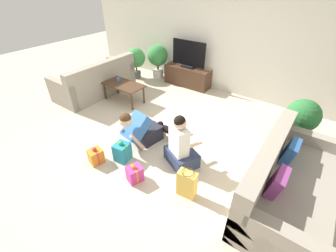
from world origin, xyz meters
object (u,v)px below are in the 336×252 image
object	(u,v)px
potted_plant_corner_left	(136,59)
sofa_right	(287,185)
potted_plant_corner_right	(301,120)
person_kneeling	(140,129)
gift_box_c	(122,152)
person_sitting	(181,147)
mug	(118,80)
gift_box_a	(135,174)
sofa_left	(96,82)
tv_console	(187,76)
coffee_table	(123,86)
gift_bag_a	(187,184)
potted_plant_back_left	(158,58)
gift_box_b	(96,156)
tv	(188,56)
dog	(166,129)

from	to	relation	value
potted_plant_corner_left	sofa_right	bearing A→B (deg)	-24.36
potted_plant_corner_right	person_kneeling	bearing A→B (deg)	-144.51
gift_box_c	potted_plant_corner_left	bearing A→B (deg)	128.68
person_sitting	mug	size ratio (longest dim) A/B	7.68
gift_box_a	mug	distance (m)	2.80
sofa_left	tv_console	xyz separation A→B (m)	(1.64, 1.79, -0.05)
sofa_right	gift_box_a	distance (m)	2.11
potted_plant_corner_right	person_kneeling	xyz separation A→B (m)	(-2.22, -1.59, -0.22)
coffee_table	gift_bag_a	xyz separation A→B (m)	(2.72, -1.49, -0.19)
coffee_table	gift_bag_a	bearing A→B (deg)	-28.75
person_kneeling	mug	size ratio (longest dim) A/B	6.85
tv_console	gift_bag_a	bearing A→B (deg)	-58.08
potted_plant_corner_right	gift_box_c	bearing A→B (deg)	-137.46
gift_box_c	tv_console	bearing A→B (deg)	102.89
potted_plant_back_left	person_sitting	xyz separation A→B (m)	(2.56, -2.66, -0.27)
tv_console	gift_box_b	xyz separation A→B (m)	(0.43, -3.52, -0.13)
gift_box_b	person_sitting	bearing A→B (deg)	35.39
tv_console	person_kneeling	world-z (taller)	person_kneeling
sofa_right	coffee_table	bearing A→B (deg)	78.02
coffee_table	potted_plant_corner_right	xyz separation A→B (m)	(3.70, 0.54, 0.18)
sofa_right	potted_plant_back_left	world-z (taller)	potted_plant_back_left
person_kneeling	gift_bag_a	bearing A→B (deg)	-10.48
sofa_right	gift_box_c	size ratio (longest dim) A/B	5.26
tv	mug	size ratio (longest dim) A/B	8.07
tv	gift_box_c	world-z (taller)	tv
person_kneeling	gift_bag_a	distance (m)	1.33
tv_console	dog	bearing A→B (deg)	-67.29
tv	potted_plant_corner_left	size ratio (longest dim) A/B	1.10
tv_console	person_sitting	distance (m)	3.13
gift_box_b	person_kneeling	bearing A→B (deg)	67.94
gift_box_a	gift_box_b	xyz separation A→B (m)	(-0.78, -0.09, 0.00)
coffee_table	sofa_left	bearing A→B (deg)	-174.60
gift_box_a	potted_plant_corner_right	bearing A→B (deg)	52.32
potted_plant_corner_left	gift_box_c	distance (m)	3.58
potted_plant_corner_right	sofa_right	bearing A→B (deg)	-83.85
gift_box_a	tv	bearing A→B (deg)	109.54
sofa_left	sofa_right	bearing A→B (deg)	81.26
sofa_left	potted_plant_corner_left	world-z (taller)	potted_plant_corner_left
tv_console	mug	distance (m)	1.92
gift_box_a	gift_box_c	size ratio (longest dim) A/B	0.80
person_kneeling	gift_box_b	world-z (taller)	person_kneeling
sofa_left	gift_bag_a	xyz separation A→B (m)	(3.63, -1.41, -0.09)
tv	tv_console	bearing A→B (deg)	104.04
gift_box_c	gift_bag_a	size ratio (longest dim) A/B	0.86
tv_console	potted_plant_back_left	distance (m)	1.05
sofa_right	gift_box_b	size ratio (longest dim) A/B	6.52
sofa_left	coffee_table	distance (m)	0.91
tv	mug	world-z (taller)	tv
gift_box_b	gift_box_a	bearing A→B (deg)	6.28
gift_bag_a	gift_box_c	bearing A→B (deg)	-179.29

